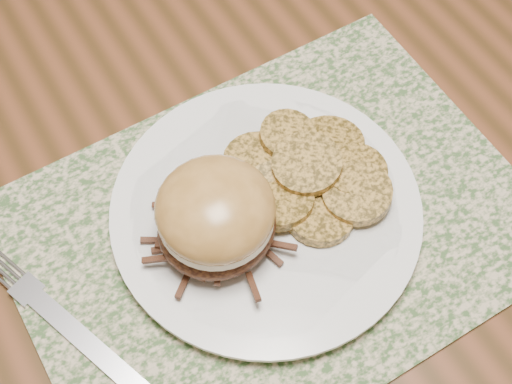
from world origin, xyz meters
TOP-DOWN VIEW (x-y plane):
  - ground at (0.00, 0.00)m, footprint 3.50×3.50m
  - dining_table at (0.00, 0.00)m, footprint 1.50×0.90m
  - placemat at (-0.23, -0.12)m, footprint 0.45×0.33m
  - dinner_plate at (-0.23, -0.10)m, footprint 0.26×0.26m
  - pork_sandwich at (-0.28, -0.11)m, footprint 0.12×0.11m
  - roasted_potatoes at (-0.19, -0.10)m, footprint 0.16×0.16m
  - fork at (-0.43, -0.11)m, footprint 0.08×0.20m

SIDE VIEW (x-z plane):
  - ground at x=0.00m, z-range 0.00..0.00m
  - dining_table at x=0.00m, z-range 0.30..1.05m
  - placemat at x=-0.23m, z-range 0.75..0.75m
  - fork at x=-0.43m, z-range 0.75..0.76m
  - dinner_plate at x=-0.23m, z-range 0.75..0.77m
  - roasted_potatoes at x=-0.19m, z-range 0.76..0.80m
  - pork_sandwich at x=-0.28m, z-range 0.77..0.85m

